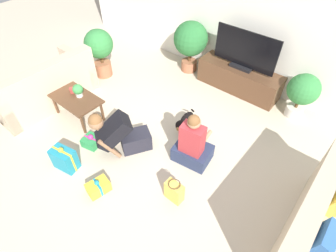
# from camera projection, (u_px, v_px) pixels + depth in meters

# --- Properties ---
(ground_plane) EXTENTS (16.00, 16.00, 0.00)m
(ground_plane) POSITION_uv_depth(u_px,v_px,m) (151.00, 156.00, 3.95)
(ground_plane) COLOR beige
(wall_back) EXTENTS (8.40, 0.06, 2.60)m
(wall_back) POSITION_uv_depth(u_px,v_px,m) (252.00, 16.00, 4.47)
(wall_back) COLOR white
(wall_back) RESTS_ON ground_plane
(sofa_left) EXTENTS (0.93, 1.76, 0.85)m
(sofa_left) POSITION_uv_depth(u_px,v_px,m) (44.00, 87.00, 4.69)
(sofa_left) COLOR #C6B293
(sofa_left) RESTS_ON ground_plane
(sofa_right) EXTENTS (0.93, 1.76, 0.85)m
(sofa_right) POSITION_uv_depth(u_px,v_px,m) (330.00, 237.00, 2.78)
(sofa_right) COLOR #C6B293
(sofa_right) RESTS_ON ground_plane
(coffee_table) EXTENTS (0.89, 0.52, 0.41)m
(coffee_table) POSITION_uv_depth(u_px,v_px,m) (76.00, 100.00, 4.33)
(coffee_table) COLOR brown
(coffee_table) RESTS_ON ground_plane
(tv_console) EXTENTS (1.57, 0.47, 0.48)m
(tv_console) POSITION_uv_depth(u_px,v_px,m) (239.00, 79.00, 4.98)
(tv_console) COLOR brown
(tv_console) RESTS_ON ground_plane
(tv) EXTENTS (1.17, 0.20, 0.70)m
(tv) POSITION_uv_depth(u_px,v_px,m) (245.00, 52.00, 4.60)
(tv) COLOR black
(tv) RESTS_ON tv_console
(potted_plant_back_left) EXTENTS (0.68, 0.68, 1.04)m
(potted_plant_back_left) POSITION_uv_depth(u_px,v_px,m) (191.00, 41.00, 5.18)
(potted_plant_back_left) COLOR #A36042
(potted_plant_back_left) RESTS_ON ground_plane
(potted_plant_corner_left) EXTENTS (0.56, 0.56, 0.97)m
(potted_plant_corner_left) POSITION_uv_depth(u_px,v_px,m) (99.00, 48.00, 5.08)
(potted_plant_corner_left) COLOR #A36042
(potted_plant_corner_left) RESTS_ON ground_plane
(potted_plant_back_right) EXTENTS (0.51, 0.51, 0.81)m
(potted_plant_back_right) POSITION_uv_depth(u_px,v_px,m) (302.00, 92.00, 4.25)
(potted_plant_back_right) COLOR beige
(potted_plant_back_right) RESTS_ON ground_plane
(person_kneeling) EXTENTS (0.67, 0.83, 0.81)m
(person_kneeling) POSITION_uv_depth(u_px,v_px,m) (120.00, 134.00, 3.78)
(person_kneeling) COLOR #23232D
(person_kneeling) RESTS_ON ground_plane
(person_sitting) EXTENTS (0.57, 0.53, 0.90)m
(person_sitting) POSITION_uv_depth(u_px,v_px,m) (193.00, 145.00, 3.69)
(person_sitting) COLOR #283351
(person_sitting) RESTS_ON ground_plane
(dog) EXTENTS (0.23, 0.57, 0.33)m
(dog) POSITION_uv_depth(u_px,v_px,m) (185.00, 121.00, 4.19)
(dog) COLOR black
(dog) RESTS_ON ground_plane
(gift_box_a) EXTENTS (0.25, 0.32, 0.23)m
(gift_box_a) POSITION_uv_depth(u_px,v_px,m) (98.00, 187.00, 3.46)
(gift_box_a) COLOR yellow
(gift_box_a) RESTS_ON ground_plane
(gift_box_b) EXTENTS (0.30, 0.29, 0.21)m
(gift_box_b) POSITION_uv_depth(u_px,v_px,m) (92.00, 141.00, 4.06)
(gift_box_b) COLOR #2D934C
(gift_box_b) RESTS_ON ground_plane
(gift_box_c) EXTENTS (0.37, 0.27, 0.40)m
(gift_box_c) POSITION_uv_depth(u_px,v_px,m) (65.00, 159.00, 3.69)
(gift_box_c) COLOR teal
(gift_box_c) RESTS_ON ground_plane
(gift_bag_a) EXTENTS (0.24, 0.16, 0.32)m
(gift_bag_a) POSITION_uv_depth(u_px,v_px,m) (174.00, 191.00, 3.34)
(gift_bag_a) COLOR #E5B74C
(gift_bag_a) RESTS_ON ground_plane
(mug) EXTENTS (0.12, 0.08, 0.09)m
(mug) POSITION_uv_depth(u_px,v_px,m) (72.00, 90.00, 4.36)
(mug) COLOR #B23D38
(mug) RESTS_ON coffee_table
(tabletop_plant) EXTENTS (0.17, 0.17, 0.22)m
(tabletop_plant) POSITION_uv_depth(u_px,v_px,m) (78.00, 90.00, 4.23)
(tabletop_plant) COLOR beige
(tabletop_plant) RESTS_ON coffee_table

